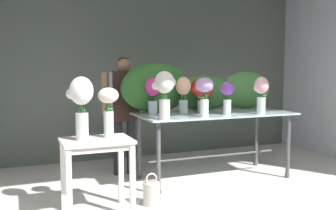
{
  "coord_description": "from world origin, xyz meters",
  "views": [
    {
      "loc": [
        -2.09,
        -2.63,
        1.44
      ],
      "look_at": [
        -0.46,
        1.38,
        1.02
      ],
      "focal_mm": 40.96,
      "sensor_mm": 36.0,
      "label": 1
    }
  ],
  "objects": [
    {
      "name": "ground_plane",
      "position": [
        0.0,
        1.67,
        0.0
      ],
      "size": [
        7.33,
        7.33,
        0.0
      ],
      "primitive_type": "plane",
      "color": "silver"
    },
    {
      "name": "wall_back",
      "position": [
        0.0,
        3.33,
        1.44
      ],
      "size": [
        5.46,
        0.12,
        2.88
      ],
      "primitive_type": "cube",
      "color": "slate",
      "rests_on": "ground"
    },
    {
      "name": "display_table_glass",
      "position": [
        0.32,
        1.71,
        0.73
      ],
      "size": [
        2.02,
        0.91,
        0.87
      ],
      "color": "silver",
      "rests_on": "ground"
    },
    {
      "name": "side_table_white",
      "position": [
        -1.35,
        1.06,
        0.63
      ],
      "size": [
        0.68,
        0.51,
        0.75
      ],
      "color": "silver",
      "rests_on": "ground"
    },
    {
      "name": "florist",
      "position": [
        -0.71,
        2.33,
        0.98
      ],
      "size": [
        0.61,
        0.24,
        1.58
      ],
      "color": "#232328",
      "rests_on": "ground"
    },
    {
      "name": "foliage_backdrop",
      "position": [
        0.18,
        2.04,
        1.15
      ],
      "size": [
        2.25,
        0.3,
        0.65
      ],
      "color": "#2D6028",
      "rests_on": "display_table_glass"
    },
    {
      "name": "vase_lilac_stock",
      "position": [
        0.0,
        1.38,
        1.17
      ],
      "size": [
        0.21,
        0.21,
        0.47
      ],
      "color": "silver",
      "rests_on": "display_table_glass"
    },
    {
      "name": "vase_magenta_snapdragons",
      "position": [
        -0.47,
        1.87,
        1.14
      ],
      "size": [
        0.21,
        0.2,
        0.46
      ],
      "color": "silver",
      "rests_on": "display_table_glass"
    },
    {
      "name": "vase_violet_tulips",
      "position": [
        0.37,
        1.49,
        1.11
      ],
      "size": [
        0.19,
        0.18,
        0.41
      ],
      "color": "silver",
      "rests_on": "display_table_glass"
    },
    {
      "name": "vase_blush_carnations",
      "position": [
        0.81,
        1.39,
        1.14
      ],
      "size": [
        0.2,
        0.18,
        0.47
      ],
      "color": "silver",
      "rests_on": "display_table_glass"
    },
    {
      "name": "vase_peach_dahlias",
      "position": [
        -0.07,
        1.82,
        1.14
      ],
      "size": [
        0.19,
        0.19,
        0.47
      ],
      "color": "silver",
      "rests_on": "display_table_glass"
    },
    {
      "name": "vase_scarlet_lilies",
      "position": [
        0.21,
        1.86,
        1.15
      ],
      "size": [
        0.32,
        0.3,
        0.46
      ],
      "color": "silver",
      "rests_on": "display_table_glass"
    },
    {
      "name": "vase_ivory_peonies",
      "position": [
        -0.51,
        1.36,
        1.2
      ],
      "size": [
        0.29,
        0.22,
        0.54
      ],
      "color": "silver",
      "rests_on": "display_table_glass"
    },
    {
      "name": "vase_white_roses_tall",
      "position": [
        -1.49,
        1.06,
        1.13
      ],
      "size": [
        0.25,
        0.23,
        0.61
      ],
      "color": "silver",
      "rests_on": "side_table_white"
    },
    {
      "name": "vase_cream_lisianthus_tall",
      "position": [
        -1.22,
        1.11,
        1.06
      ],
      "size": [
        0.21,
        0.21,
        0.5
      ],
      "color": "silver",
      "rests_on": "side_table_white"
    },
    {
      "name": "watering_can",
      "position": [
        -0.77,
        1.08,
        0.13
      ],
      "size": [
        0.35,
        0.18,
        0.34
      ],
      "color": "#B7B2A8",
      "rests_on": "ground"
    }
  ]
}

